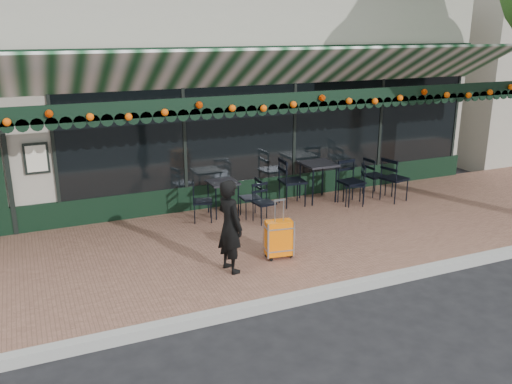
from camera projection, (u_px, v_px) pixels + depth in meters
name	position (u px, v px, depth m)	size (l,w,h in m)	color
ground	(333.00, 293.00, 7.89)	(80.00, 80.00, 0.00)	black
sidewalk	(274.00, 240.00, 9.62)	(18.00, 4.00, 0.15)	brown
curb	(336.00, 290.00, 7.79)	(18.00, 0.16, 0.15)	#9E9E99
restaurant_building	(178.00, 84.00, 14.09)	(12.00, 9.60, 4.50)	#9E9789
woman	(230.00, 226.00, 8.06)	(0.52, 0.34, 1.43)	black
suitcase	(279.00, 239.00, 8.63)	(0.45, 0.30, 0.97)	orange
cafe_table_a	(318.00, 167.00, 11.39)	(0.67, 0.67, 0.82)	black
cafe_table_b	(223.00, 185.00, 10.54)	(0.55, 0.55, 0.68)	black
chair_a_left	(354.00, 184.00, 11.21)	(0.43, 0.43, 0.86)	black
chair_a_right	(375.00, 176.00, 11.87)	(0.42, 0.42, 0.85)	black
chair_a_front	(352.00, 183.00, 11.24)	(0.46, 0.46, 0.92)	black
chair_a_extra	(395.00, 179.00, 11.45)	(0.48, 0.48, 0.95)	black
chair_b_left	(251.00, 198.00, 10.49)	(0.38, 0.38, 0.76)	black
chair_b_right	(292.00, 182.00, 11.16)	(0.50, 0.50, 1.00)	black
chair_b_front	(264.00, 203.00, 10.20)	(0.37, 0.37, 0.75)	black
chair_solo	(202.00, 202.00, 10.27)	(0.38, 0.38, 0.76)	black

